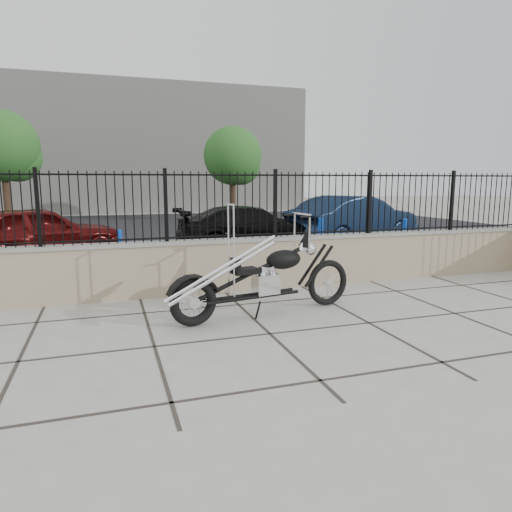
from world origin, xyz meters
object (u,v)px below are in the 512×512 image
object	(u,v)px
car_red	(39,232)
car_black	(251,228)
chopper_motorcycle	(262,259)
car_blue	(354,220)

from	to	relation	value
car_red	car_black	size ratio (longest dim) A/B	0.92
chopper_motorcycle	car_red	xyz separation A→B (m)	(-3.83, 6.60, -0.17)
car_black	car_red	bearing A→B (deg)	88.11
chopper_motorcycle	car_black	world-z (taller)	chopper_motorcycle
chopper_motorcycle	car_red	bearing A→B (deg)	110.41
car_red	car_black	distance (m)	5.69
car_blue	car_black	bearing A→B (deg)	72.51
chopper_motorcycle	car_blue	distance (m)	8.36
chopper_motorcycle	car_blue	bearing A→B (deg)	41.00
chopper_motorcycle	car_blue	world-z (taller)	chopper_motorcycle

